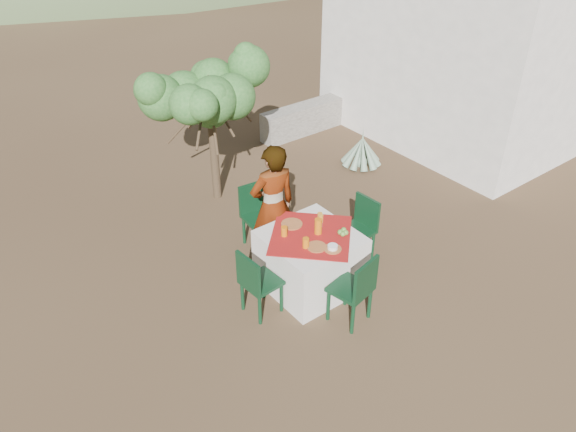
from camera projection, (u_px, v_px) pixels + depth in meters
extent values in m
plane|color=#3D2A1B|center=(273.00, 294.00, 6.87)|extent=(160.00, 160.00, 0.00)
cube|color=silver|center=(310.00, 261.00, 6.81)|extent=(1.02, 1.02, 0.75)
cube|color=maroon|center=(311.00, 235.00, 6.60)|extent=(1.30, 1.30, 0.01)
cylinder|color=black|center=(256.00, 242.00, 7.40)|extent=(0.04, 0.04, 0.44)
cylinder|color=black|center=(277.00, 234.00, 7.54)|extent=(0.04, 0.04, 0.44)
cylinder|color=black|center=(244.00, 230.00, 7.63)|extent=(0.04, 0.04, 0.44)
cylinder|color=black|center=(265.00, 222.00, 7.78)|extent=(0.04, 0.04, 0.44)
cube|color=black|center=(260.00, 218.00, 7.47)|extent=(0.45, 0.45, 0.04)
cube|color=black|center=(253.00, 197.00, 7.47)|extent=(0.41, 0.08, 0.43)
cylinder|color=black|center=(346.00, 290.00, 6.60)|extent=(0.04, 0.04, 0.45)
cylinder|color=black|center=(328.00, 305.00, 6.38)|extent=(0.04, 0.04, 0.45)
cylinder|color=black|center=(370.00, 302.00, 6.41)|extent=(0.04, 0.04, 0.45)
cylinder|color=black|center=(353.00, 318.00, 6.20)|extent=(0.04, 0.04, 0.45)
cube|color=black|center=(350.00, 289.00, 6.28)|extent=(0.49, 0.49, 0.04)
cube|color=black|center=(366.00, 279.00, 6.04)|extent=(0.42, 0.13, 0.44)
cylinder|color=black|center=(281.00, 297.00, 6.51)|extent=(0.04, 0.04, 0.43)
cylinder|color=black|center=(264.00, 283.00, 6.71)|extent=(0.04, 0.04, 0.43)
cylinder|color=black|center=(260.00, 310.00, 6.33)|extent=(0.04, 0.04, 0.43)
cylinder|color=black|center=(242.00, 295.00, 6.53)|extent=(0.04, 0.04, 0.43)
cube|color=black|center=(261.00, 282.00, 6.40)|extent=(0.43, 0.43, 0.04)
cube|color=black|center=(248.00, 273.00, 6.18)|extent=(0.07, 0.40, 0.42)
cylinder|color=black|center=(338.00, 244.00, 7.37)|extent=(0.04, 0.04, 0.43)
cylinder|color=black|center=(356.00, 255.00, 7.17)|extent=(0.04, 0.04, 0.43)
cylinder|color=black|center=(355.00, 234.00, 7.55)|extent=(0.04, 0.04, 0.43)
cylinder|color=black|center=(373.00, 245.00, 7.35)|extent=(0.04, 0.04, 0.43)
cube|color=black|center=(356.00, 231.00, 7.24)|extent=(0.42, 0.42, 0.04)
cube|color=black|center=(367.00, 211.00, 7.22)|extent=(0.06, 0.40, 0.42)
imported|color=#8C6651|center=(273.00, 206.00, 6.99)|extent=(0.66, 0.48, 1.67)
cylinder|color=#433121|center=(214.00, 154.00, 8.37)|extent=(0.13, 0.13, 1.48)
sphere|color=#225620|center=(210.00, 107.00, 7.96)|extent=(0.64, 0.64, 0.64)
sphere|color=#225620|center=(244.00, 87.00, 8.17)|extent=(0.59, 0.59, 0.59)
sphere|color=#225620|center=(173.00, 107.00, 7.71)|extent=(0.55, 0.55, 0.55)
sphere|color=#225620|center=(195.00, 80.00, 8.28)|extent=(0.57, 0.57, 0.57)
sphere|color=#225620|center=(234.00, 115.00, 7.61)|extent=(0.51, 0.51, 0.51)
sphere|color=gray|center=(361.00, 162.00, 9.62)|extent=(0.23, 0.23, 0.23)
cone|color=gray|center=(362.00, 147.00, 9.46)|extent=(0.12, 0.12, 0.66)
cone|color=gray|center=(369.00, 149.00, 9.55)|extent=(0.40, 0.21, 0.56)
cone|color=gray|center=(366.00, 147.00, 9.61)|extent=(0.39, 0.23, 0.57)
cone|color=gray|center=(360.00, 147.00, 9.63)|extent=(0.29, 0.36, 0.58)
cone|color=gray|center=(356.00, 148.00, 9.60)|extent=(0.14, 0.40, 0.55)
cone|color=gray|center=(353.00, 150.00, 9.53)|extent=(0.31, 0.35, 0.58)
cone|color=gray|center=(354.00, 152.00, 9.46)|extent=(0.40, 0.21, 0.56)
cone|color=gray|center=(358.00, 154.00, 9.40)|extent=(0.39, 0.23, 0.57)
cone|color=gray|center=(363.00, 155.00, 9.38)|extent=(0.29, 0.36, 0.58)
cone|color=gray|center=(368.00, 154.00, 9.41)|extent=(0.14, 0.40, 0.55)
cone|color=gray|center=(370.00, 152.00, 9.47)|extent=(0.31, 0.35, 0.58)
cube|color=white|center=(465.00, 51.00, 10.06)|extent=(3.20, 4.20, 3.00)
cube|color=gray|center=(320.00, 114.00, 10.79)|extent=(2.60, 0.35, 0.55)
cylinder|color=brown|center=(292.00, 224.00, 6.77)|extent=(0.26, 0.26, 0.01)
cylinder|color=brown|center=(317.00, 247.00, 6.39)|extent=(0.23, 0.23, 0.01)
cylinder|color=#D2680D|center=(284.00, 231.00, 6.55)|extent=(0.07, 0.07, 0.12)
cylinder|color=#D2680D|center=(306.00, 243.00, 6.36)|extent=(0.08, 0.08, 0.12)
cylinder|color=#D2680D|center=(318.00, 226.00, 6.57)|extent=(0.09, 0.09, 0.20)
cylinder|color=brown|center=(333.00, 249.00, 6.36)|extent=(0.21, 0.21, 0.01)
cylinder|color=white|center=(333.00, 247.00, 6.34)|extent=(0.12, 0.12, 0.04)
cylinder|color=orange|center=(321.00, 219.00, 6.79)|extent=(0.06, 0.06, 0.10)
cylinder|color=orange|center=(320.00, 216.00, 6.84)|extent=(0.06, 0.06, 0.10)
cube|color=white|center=(318.00, 223.00, 6.71)|extent=(0.09, 0.07, 0.10)
sphere|color=#598A32|center=(340.00, 232.00, 6.59)|extent=(0.06, 0.06, 0.06)
sphere|color=#598A32|center=(344.00, 230.00, 6.63)|extent=(0.06, 0.06, 0.06)
sphere|color=#598A32|center=(346.00, 233.00, 6.58)|extent=(0.06, 0.06, 0.06)
sphere|color=#598A32|center=(343.00, 234.00, 6.56)|extent=(0.06, 0.06, 0.06)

